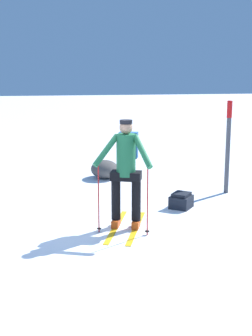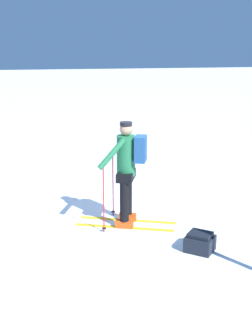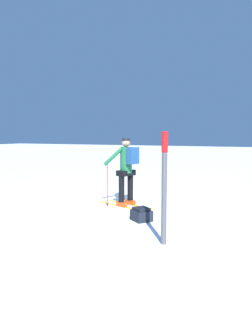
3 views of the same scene
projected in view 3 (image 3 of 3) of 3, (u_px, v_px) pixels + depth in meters
ground_plane at (135, 201)px, 9.18m from camera, size 80.00×80.00×0.00m
skier at (127, 168)px, 8.48m from camera, size 1.72×1.05×1.77m
dropped_backpack at (141, 214)px, 7.11m from camera, size 0.54×0.53×0.29m
trail_marker at (164, 180)px, 5.51m from camera, size 0.11×0.11×1.92m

